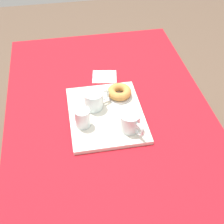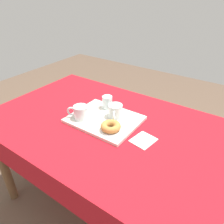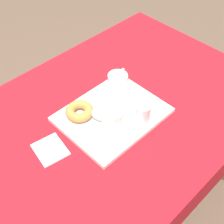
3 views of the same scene
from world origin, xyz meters
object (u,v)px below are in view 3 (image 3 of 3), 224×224
object	(u,v)px
serving_tray	(112,115)
tea_mug_left	(112,119)
sugar_donut_left	(80,111)
donut_plate_left	(80,115)
paper_napkin	(50,150)
dining_table	(107,130)
water_glass_near	(142,114)
tea_mug_right	(118,83)

from	to	relation	value
serving_tray	tea_mug_left	bearing A→B (deg)	-135.95
tea_mug_left	sugar_donut_left	size ratio (longest dim) A/B	1.08
donut_plate_left	paper_napkin	size ratio (longest dim) A/B	0.97
dining_table	serving_tray	xyz separation A→B (m)	(0.01, -0.02, 0.10)
tea_mug_left	water_glass_near	world-z (taller)	same
donut_plate_left	tea_mug_left	bearing A→B (deg)	-66.43
tea_mug_right	sugar_donut_left	world-z (taller)	tea_mug_right
water_glass_near	donut_plate_left	bearing A→B (deg)	130.25
donut_plate_left	sugar_donut_left	distance (m)	0.02
tea_mug_right	water_glass_near	world-z (taller)	same
water_glass_near	sugar_donut_left	size ratio (longest dim) A/B	0.74
tea_mug_left	sugar_donut_left	world-z (taller)	tea_mug_left
dining_table	tea_mug_right	xyz separation A→B (m)	(0.13, 0.07, 0.15)
tea_mug_left	donut_plate_left	world-z (taller)	tea_mug_left
tea_mug_left	water_glass_near	bearing A→B (deg)	-30.82
water_glass_near	sugar_donut_left	xyz separation A→B (m)	(-0.17, 0.19, -0.01)
dining_table	sugar_donut_left	xyz separation A→B (m)	(-0.09, 0.06, 0.14)
tea_mug_left	water_glass_near	distance (m)	0.13
tea_mug_left	paper_napkin	size ratio (longest dim) A/B	1.00
tea_mug_right	paper_napkin	distance (m)	0.42
dining_table	donut_plate_left	size ratio (longest dim) A/B	12.08
serving_tray	water_glass_near	bearing A→B (deg)	-61.95
tea_mug_right	donut_plate_left	xyz separation A→B (m)	(-0.22, -0.00, -0.04)
tea_mug_right	sugar_donut_left	size ratio (longest dim) A/B	1.09
tea_mug_right	sugar_donut_left	bearing A→B (deg)	-179.33
water_glass_near	donut_plate_left	world-z (taller)	water_glass_near
dining_table	paper_napkin	distance (m)	0.30
tea_mug_right	water_glass_near	xyz separation A→B (m)	(-0.06, -0.20, -0.00)
donut_plate_left	paper_napkin	xyz separation A→B (m)	(-0.19, -0.04, -0.02)
water_glass_near	sugar_donut_left	distance (m)	0.26
water_glass_near	donut_plate_left	distance (m)	0.26
serving_tray	donut_plate_left	bearing A→B (deg)	141.72
donut_plate_left	sugar_donut_left	xyz separation A→B (m)	(0.00, 0.00, 0.02)
tea_mug_right	dining_table	bearing A→B (deg)	-153.01
serving_tray	sugar_donut_left	distance (m)	0.14
serving_tray	donut_plate_left	world-z (taller)	donut_plate_left
tea_mug_left	donut_plate_left	xyz separation A→B (m)	(-0.06, 0.13, -0.04)
tea_mug_right	serving_tray	bearing A→B (deg)	-144.17
tea_mug_right	sugar_donut_left	distance (m)	0.23
paper_napkin	water_glass_near	bearing A→B (deg)	-23.29
tea_mug_left	tea_mug_right	size ratio (longest dim) A/B	0.99
serving_tray	sugar_donut_left	size ratio (longest dim) A/B	3.58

